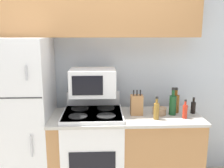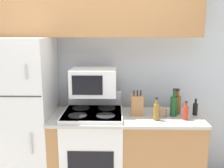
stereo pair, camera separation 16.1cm
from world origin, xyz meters
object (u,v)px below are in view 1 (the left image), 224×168
Objects in this scene: bottle_whiskey at (176,103)px; bottle_hot_sauce at (185,111)px; microwave at (93,82)px; bowl at (159,111)px; bottle_vinegar at (156,110)px; stove at (93,150)px; knife_block at (137,105)px; refrigerator at (17,117)px; bottle_soy_sauce at (193,107)px; bottle_wine_green at (173,104)px.

bottle_whiskey reaches higher than bottle_hot_sauce.
bowl is at bearing -7.53° from microwave.
bowl is 0.17m from bottle_vinegar.
knife_block reaches higher than stove.
refrigerator is 1.50m from bottle_vinegar.
stove reaches higher than bottle_soy_sauce.
bottle_vinegar is (-0.26, -0.22, -0.02)m from bottle_whiskey.
microwave is 2.73× the size of bottle_soy_sauce.
bowl is at bearing -1.73° from refrigerator.
bottle_wine_green is at bearing -6.01° from bowl.
stove is 4.50× the size of bottle_vinegar.
bottle_hot_sauce reaches higher than bowl.
bottle_soy_sauce is (0.63, 0.02, -0.04)m from knife_block.
refrigerator is at bearing 178.27° from bowl.
stove is (0.83, -0.06, -0.38)m from refrigerator.
refrigerator is at bearing 174.24° from bottle_hot_sauce.
microwave is at bearing 169.30° from knife_block.
bottle_wine_green reaches higher than bottle_vinegar.
knife_block reaches higher than bottle_vinegar.
bottle_vinegar reaches higher than bottle_soy_sauce.
bottle_whiskey reaches higher than bowl.
knife_block reaches higher than bottle_soy_sauce.
bowl is at bearing 0.74° from stove.
bottle_hot_sauce is at bearing -16.03° from knife_block.
bottle_vinegar is at bearing -20.58° from microwave.
bottle_soy_sauce is at bearing 3.38° from bowl.
refrigerator reaches higher than bottle_wine_green.
refrigerator is 9.49× the size of bottle_soy_sauce.
bottle_soy_sauce reaches higher than bowl.
bottle_wine_green is 1.50× the size of bottle_hot_sauce.
knife_block reaches higher than bowl.
bowl is 0.79× the size of bottle_hot_sauce.
knife_block is 1.54× the size of bottle_soy_sauce.
bowl is at bearing -160.90° from bottle_whiskey.
bottle_vinegar is (-0.45, -0.17, 0.02)m from bottle_soy_sauce.
bottle_whiskey reaches higher than bottle_soy_sauce.
bottle_whiskey is (0.20, 0.07, 0.07)m from bowl.
stove is at bearing -92.07° from microwave.
bottle_whiskey is at bearing 166.32° from bottle_soy_sauce.
refrigerator is 1.55m from bowl.
refrigerator reaches higher than knife_block.
refrigerator is at bearing 178.21° from knife_block.
microwave is 1.78× the size of knife_block.
bottle_hot_sauce is at bearing -7.35° from stove.
refrigerator is 1.70m from bottle_wine_green.
bowl is 0.28m from bottle_hot_sauce.
bottle_whiskey is 0.34m from bottle_vinegar.
bottle_wine_green reaches higher than bottle_whiskey.
bottle_wine_green is 0.16m from bottle_hot_sauce.
refrigerator is 5.69× the size of bottle_wine_green.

